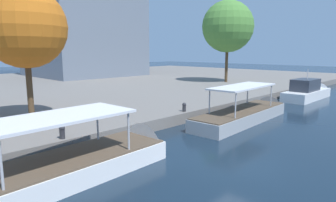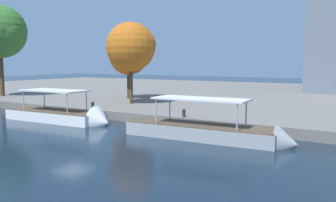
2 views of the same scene
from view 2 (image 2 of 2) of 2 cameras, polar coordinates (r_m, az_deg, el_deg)
name	(u,v)px [view 2 (image 2 of 2)]	position (r m, az deg, el deg)	size (l,w,h in m)	color
ground_plane	(72,137)	(26.56, -15.43, -5.79)	(220.00, 220.00, 0.00)	#142333
dock_promenade	(236,94)	(56.34, 11.11, 1.07)	(120.00, 55.00, 0.84)	slate
tour_boat_1	(64,117)	(33.78, -16.71, -2.57)	(11.43, 3.57, 4.05)	white
tour_boat_2	(212,134)	(25.03, 7.27, -5.41)	(12.40, 3.23, 3.88)	#9EA3A8
mooring_bollard_0	(93,105)	(35.53, -12.29, -0.64)	(0.33, 0.33, 0.76)	#2D2D33
mooring_bollard_1	(184,113)	(29.58, 2.62, -1.92)	(0.32, 0.32, 0.73)	#2D2D33
tree_0	(131,47)	(39.45, -6.03, 8.74)	(5.52, 5.50, 9.12)	#4C3823
tree_2	(132,54)	(45.40, -6.00, 7.72)	(5.27, 5.32, 8.11)	#4C3823
tree_3	(2,31)	(53.62, -25.64, 10.30)	(7.41, 7.36, 12.51)	#4C3823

